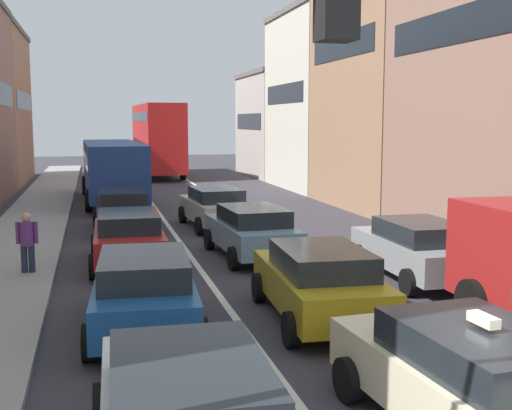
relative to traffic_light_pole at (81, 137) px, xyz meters
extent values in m
cube|color=#979797|center=(-2.25, 20.63, -3.75)|extent=(2.60, 64.00, 0.14)
cube|color=silver|center=(2.75, 20.63, -3.81)|extent=(0.16, 60.00, 0.01)
cube|color=silver|center=(6.15, 20.63, -3.81)|extent=(0.16, 60.00, 0.01)
cube|color=black|center=(-4.03, 28.13, 1.39)|extent=(0.02, 8.80, 1.10)
cube|color=black|center=(-4.03, 39.13, 1.35)|extent=(0.02, 8.80, 1.10)
cube|color=#B2ADA3|center=(14.35, 40.23, -0.28)|extent=(7.00, 8.70, 7.07)
cube|color=black|center=(10.84, 40.23, 0.07)|extent=(0.02, 7.04, 1.10)
cube|color=#66605B|center=(14.35, 40.23, 3.40)|extent=(7.20, 8.70, 0.30)
cube|color=beige|center=(14.35, 31.43, 1.16)|extent=(7.00, 8.70, 9.96)
cube|color=black|center=(10.84, 31.43, 1.66)|extent=(0.02, 7.04, 1.10)
cube|color=#66605B|center=(14.35, 31.43, 6.29)|extent=(7.20, 8.70, 0.30)
cube|color=#9E7556|center=(14.35, 22.63, 2.73)|extent=(7.00, 8.70, 13.08)
cube|color=black|center=(10.84, 22.63, 3.38)|extent=(0.02, 7.04, 1.10)
cube|color=black|center=(10.84, 13.83, 2.98)|extent=(0.02, 7.04, 1.10)
sphere|color=green|center=(1.90, 0.14, 0.87)|extent=(0.18, 0.18, 0.18)
cube|color=black|center=(8.23, 6.93, -2.01)|extent=(2.02, 0.07, 0.70)
cylinder|color=black|center=(7.01, 5.82, -3.34)|extent=(0.32, 0.97, 0.96)
cube|color=beige|center=(4.48, 1.98, -3.15)|extent=(2.08, 4.41, 0.70)
cube|color=#1E2328|center=(4.49, 1.78, -2.59)|extent=(1.74, 2.51, 0.52)
cube|color=#F2EACC|center=(4.49, 1.78, -2.22)|extent=(0.19, 0.45, 0.12)
cylinder|color=black|center=(3.47, 3.37, -3.50)|extent=(0.26, 0.65, 0.64)
cylinder|color=black|center=(5.30, 3.50, -3.50)|extent=(0.26, 0.65, 0.64)
cube|color=#1E2328|center=(0.97, 1.61, -2.59)|extent=(1.65, 2.45, 0.52)
cylinder|color=black|center=(0.09, 3.29, -3.50)|extent=(0.24, 0.65, 0.64)
cylinder|color=black|center=(1.93, 3.24, -3.50)|extent=(0.24, 0.65, 0.64)
cube|color=#B29319|center=(4.34, 7.09, -3.15)|extent=(2.04, 4.39, 0.70)
cube|color=#1E2328|center=(4.33, 6.89, -2.59)|extent=(1.72, 2.49, 0.52)
cylinder|color=black|center=(3.50, 8.60, -3.50)|extent=(0.26, 0.65, 0.64)
cylinder|color=black|center=(5.34, 8.50, -3.50)|extent=(0.26, 0.65, 0.64)
cylinder|color=black|center=(3.34, 5.68, -3.50)|extent=(0.26, 0.65, 0.64)
cylinder|color=black|center=(5.17, 5.58, -3.50)|extent=(0.26, 0.65, 0.64)
cube|color=#194C8C|center=(0.93, 7.24, -3.15)|extent=(2.07, 4.41, 0.70)
cube|color=#1E2328|center=(0.92, 7.04, -2.59)|extent=(1.74, 2.51, 0.52)
cylinder|color=black|center=(0.11, 8.76, -3.50)|extent=(0.26, 0.65, 0.64)
cylinder|color=black|center=(1.95, 8.64, -3.50)|extent=(0.26, 0.65, 0.64)
cylinder|color=black|center=(-0.08, 5.84, -3.50)|extent=(0.26, 0.65, 0.64)
cylinder|color=black|center=(1.76, 5.72, -3.50)|extent=(0.26, 0.65, 0.64)
cube|color=#759EB7|center=(4.46, 13.19, -3.15)|extent=(2.01, 4.38, 0.70)
cube|color=#1E2328|center=(4.47, 12.99, -2.59)|extent=(1.70, 2.48, 0.52)
cylinder|color=black|center=(3.46, 14.60, -3.50)|extent=(0.25, 0.65, 0.64)
cylinder|color=black|center=(5.30, 14.70, -3.50)|extent=(0.25, 0.65, 0.64)
cylinder|color=black|center=(3.61, 11.68, -3.50)|extent=(0.25, 0.65, 0.64)
cylinder|color=black|center=(5.45, 11.77, -3.50)|extent=(0.25, 0.65, 0.64)
cube|color=#A51E1E|center=(0.95, 13.01, -3.15)|extent=(1.88, 4.33, 0.70)
cube|color=#1E2328|center=(0.95, 12.81, -2.59)|extent=(1.63, 2.44, 0.52)
cylinder|color=black|center=(0.06, 14.49, -3.50)|extent=(0.23, 0.64, 0.64)
cylinder|color=black|center=(1.90, 14.46, -3.50)|extent=(0.23, 0.64, 0.64)
cylinder|color=black|center=(0.00, 11.57, -3.50)|extent=(0.23, 0.64, 0.64)
cylinder|color=black|center=(1.84, 11.53, -3.50)|extent=(0.23, 0.64, 0.64)
cube|color=beige|center=(4.40, 18.68, -3.15)|extent=(2.08, 4.41, 0.70)
cube|color=#1E2328|center=(4.41, 18.48, -2.59)|extent=(1.74, 2.51, 0.52)
cylinder|color=black|center=(3.38, 20.08, -3.50)|extent=(0.26, 0.65, 0.64)
cylinder|color=black|center=(5.22, 20.20, -3.50)|extent=(0.26, 0.65, 0.64)
cylinder|color=black|center=(3.58, 17.16, -3.50)|extent=(0.26, 0.65, 0.64)
cylinder|color=black|center=(5.41, 17.29, -3.50)|extent=(0.26, 0.65, 0.64)
cube|color=black|center=(1.03, 18.66, -3.15)|extent=(1.83, 4.31, 0.70)
cube|color=#1E2328|center=(1.03, 18.46, -2.59)|extent=(1.60, 2.42, 0.52)
cylinder|color=black|center=(0.10, 20.11, -3.50)|extent=(0.22, 0.64, 0.64)
cylinder|color=black|center=(1.94, 20.12, -3.50)|extent=(0.22, 0.64, 0.64)
cylinder|color=black|center=(0.12, 17.19, -3.50)|extent=(0.22, 0.64, 0.64)
cylinder|color=black|center=(1.96, 17.20, -3.50)|extent=(0.22, 0.64, 0.64)
cube|color=gray|center=(7.83, 9.64, -3.15)|extent=(1.88, 4.33, 0.70)
cube|color=#1E2328|center=(7.83, 9.44, -2.59)|extent=(1.63, 2.44, 0.52)
cylinder|color=black|center=(6.94, 11.12, -3.50)|extent=(0.23, 0.64, 0.64)
cylinder|color=black|center=(8.78, 11.09, -3.50)|extent=(0.23, 0.64, 0.64)
cylinder|color=black|center=(6.88, 8.20, -3.50)|extent=(0.23, 0.64, 0.64)
cylinder|color=black|center=(8.72, 8.16, -3.50)|extent=(0.23, 0.64, 0.64)
cube|color=navy|center=(0.98, 27.28, -2.12)|extent=(2.81, 10.57, 2.40)
cube|color=black|center=(0.98, 27.28, -1.76)|extent=(2.82, 9.94, 0.70)
cylinder|color=black|center=(-0.38, 31.02, -3.32)|extent=(0.33, 1.01, 1.00)
cylinder|color=black|center=(2.12, 31.09, -3.32)|extent=(0.33, 1.01, 1.00)
cylinder|color=black|center=(-0.17, 24.09, -3.32)|extent=(0.33, 1.01, 1.00)
cylinder|color=black|center=(2.32, 24.17, -3.32)|extent=(0.33, 1.01, 1.00)
cube|color=#B21919|center=(4.55, 41.49, -2.12)|extent=(2.84, 10.58, 2.40)
cube|color=black|center=(4.55, 41.49, -1.76)|extent=(2.85, 9.95, 0.70)
cube|color=#B21919|center=(4.55, 41.49, 0.16)|extent=(2.84, 10.58, 2.16)
cube|color=black|center=(4.55, 41.49, 0.40)|extent=(2.85, 9.95, 0.64)
cylinder|color=black|center=(3.17, 45.23, -3.32)|extent=(0.33, 1.01, 1.00)
cylinder|color=black|center=(5.67, 45.31, -3.32)|extent=(0.33, 1.01, 1.00)
cylinder|color=black|center=(3.40, 38.31, -3.32)|extent=(0.33, 1.01, 1.00)
cylinder|color=black|center=(5.90, 38.39, -3.32)|extent=(0.33, 1.01, 1.00)
cylinder|color=#262D47|center=(-1.50, 12.15, -3.41)|extent=(0.16, 0.16, 0.82)
cylinder|color=#262D47|center=(-1.68, 12.16, -3.41)|extent=(0.16, 0.16, 0.82)
cylinder|color=#66337F|center=(-1.59, 12.16, -2.70)|extent=(0.34, 0.34, 0.60)
sphere|color=tan|center=(-1.59, 12.16, -2.28)|extent=(0.24, 0.24, 0.24)
cylinder|color=#66337F|center=(-1.37, 12.14, -2.67)|extent=(0.10, 0.10, 0.55)
cylinder|color=#66337F|center=(-1.81, 12.17, -2.67)|extent=(0.10, 0.10, 0.55)
camera|label=1|loc=(0.08, -4.75, 0.11)|focal=45.50mm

